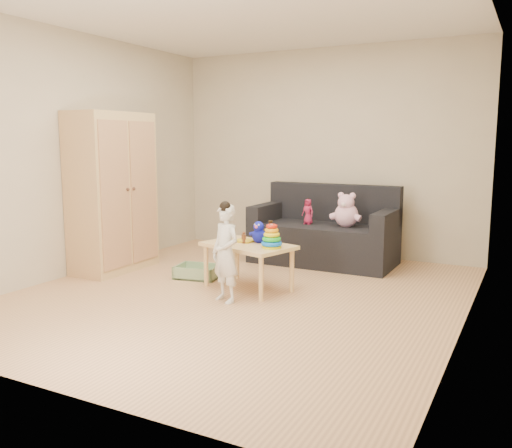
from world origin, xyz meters
The scene contains 13 objects.
room centered at (0.00, 0.00, 1.30)m, with size 4.50×4.50×4.50m.
wardrobe centered at (-1.75, 0.24, 0.88)m, with size 0.49×0.98×1.76m, color tan.
sofa centered at (0.23, 1.65, 0.23)m, with size 1.66×0.83×0.47m, color black.
play_table centered at (-0.02, 0.22, 0.23)m, with size 0.86×0.54×0.45m, color #ECD381.
storage_bin centered at (-0.71, 0.36, 0.07)m, with size 0.45×0.33×0.13m, color #86A779, non-canonical shape.
toddler centered at (0.00, -0.24, 0.43)m, with size 0.32×0.21×0.87m, color silver.
pink_bear centered at (0.52, 1.60, 0.63)m, with size 0.29×0.25×0.34m, color #FFBBDF, non-canonical shape.
doll centered at (0.05, 1.58, 0.61)m, with size 0.15×0.10×0.30m, color #BC2350.
ring_stacker centered at (0.27, 0.14, 0.54)m, with size 0.20×0.20×0.23m.
brown_bottle centered at (0.18, 0.29, 0.55)m, with size 0.08×0.08×0.23m.
blue_plush centered at (0.04, 0.32, 0.56)m, with size 0.18×0.14×0.22m, color #1B22F3, non-canonical shape.
wooden_figure centered at (-0.07, 0.22, 0.51)m, with size 0.05×0.04×0.12m, color brown, non-canonical shape.
yellow_book centered at (-0.11, 0.32, 0.46)m, with size 0.19×0.19×0.01m, color gold.
Camera 1 is at (2.44, -4.35, 1.45)m, focal length 38.00 mm.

